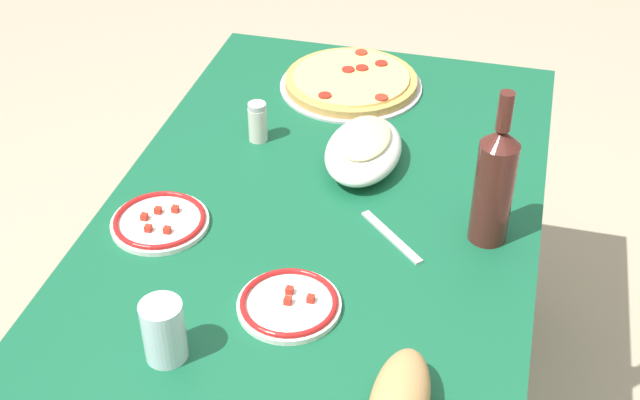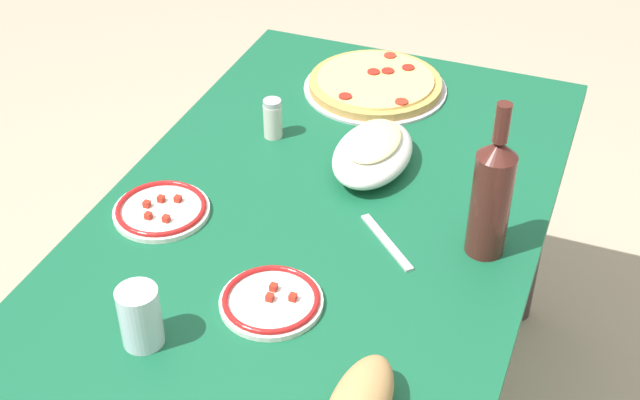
{
  "view_description": "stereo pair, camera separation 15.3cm",
  "coord_description": "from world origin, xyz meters",
  "px_view_note": "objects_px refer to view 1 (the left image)",
  "views": [
    {
      "loc": [
        -1.26,
        -0.32,
        1.71
      ],
      "look_at": [
        0.0,
        0.0,
        0.73
      ],
      "focal_mm": 48.91,
      "sensor_mm": 36.0,
      "label": 1
    },
    {
      "loc": [
        -1.21,
        -0.47,
        1.71
      ],
      "look_at": [
        0.0,
        0.0,
        0.73
      ],
      "focal_mm": 48.91,
      "sensor_mm": 36.0,
      "label": 2
    }
  ],
  "objects_px": {
    "wine_bottle": "(494,183)",
    "side_plate_far": "(289,304)",
    "side_plate_near": "(160,221)",
    "spice_shaker": "(258,122)",
    "baked_pasta_dish": "(364,148)",
    "dining_table": "(320,259)",
    "pepperoni_pizza": "(351,82)",
    "water_glass": "(164,331)"
  },
  "relations": [
    {
      "from": "baked_pasta_dish",
      "to": "spice_shaker",
      "type": "xyz_separation_m",
      "value": [
        0.04,
        0.23,
        0.0
      ]
    },
    {
      "from": "pepperoni_pizza",
      "to": "spice_shaker",
      "type": "xyz_separation_m",
      "value": [
        -0.27,
        0.14,
        0.03
      ]
    },
    {
      "from": "water_glass",
      "to": "side_plate_far",
      "type": "relative_size",
      "value": 0.61
    },
    {
      "from": "baked_pasta_dish",
      "to": "side_plate_near",
      "type": "height_order",
      "value": "baked_pasta_dish"
    },
    {
      "from": "wine_bottle",
      "to": "spice_shaker",
      "type": "bearing_deg",
      "value": 67.52
    },
    {
      "from": "pepperoni_pizza",
      "to": "side_plate_far",
      "type": "height_order",
      "value": "pepperoni_pizza"
    },
    {
      "from": "dining_table",
      "to": "baked_pasta_dish",
      "type": "bearing_deg",
      "value": -14.38
    },
    {
      "from": "dining_table",
      "to": "side_plate_near",
      "type": "distance_m",
      "value": 0.32
    },
    {
      "from": "water_glass",
      "to": "side_plate_far",
      "type": "bearing_deg",
      "value": -46.21
    },
    {
      "from": "wine_bottle",
      "to": "side_plate_near",
      "type": "bearing_deg",
      "value": 101.12
    },
    {
      "from": "pepperoni_pizza",
      "to": "wine_bottle",
      "type": "relative_size",
      "value": 1.1
    },
    {
      "from": "pepperoni_pizza",
      "to": "side_plate_near",
      "type": "distance_m",
      "value": 0.63
    },
    {
      "from": "baked_pasta_dish",
      "to": "side_plate_far",
      "type": "distance_m",
      "value": 0.44
    },
    {
      "from": "baked_pasta_dish",
      "to": "side_plate_near",
      "type": "relative_size",
      "value": 1.32
    },
    {
      "from": "water_glass",
      "to": "side_plate_far",
      "type": "distance_m",
      "value": 0.22
    },
    {
      "from": "baked_pasta_dish",
      "to": "wine_bottle",
      "type": "relative_size",
      "value": 0.8
    },
    {
      "from": "water_glass",
      "to": "side_plate_far",
      "type": "height_order",
      "value": "water_glass"
    },
    {
      "from": "side_plate_near",
      "to": "side_plate_far",
      "type": "xyz_separation_m",
      "value": [
        -0.15,
        -0.29,
        -0.0
      ]
    },
    {
      "from": "side_plate_far",
      "to": "spice_shaker",
      "type": "bearing_deg",
      "value": 23.3
    },
    {
      "from": "baked_pasta_dish",
      "to": "water_glass",
      "type": "height_order",
      "value": "water_glass"
    },
    {
      "from": "water_glass",
      "to": "spice_shaker",
      "type": "relative_size",
      "value": 1.22
    },
    {
      "from": "baked_pasta_dish",
      "to": "spice_shaker",
      "type": "distance_m",
      "value": 0.24
    },
    {
      "from": "dining_table",
      "to": "side_plate_near",
      "type": "bearing_deg",
      "value": 111.59
    },
    {
      "from": "baked_pasta_dish",
      "to": "side_plate_near",
      "type": "xyz_separation_m",
      "value": [
        -0.29,
        0.32,
        -0.03
      ]
    },
    {
      "from": "pepperoni_pizza",
      "to": "baked_pasta_dish",
      "type": "xyz_separation_m",
      "value": [
        -0.3,
        -0.09,
        0.03
      ]
    },
    {
      "from": "water_glass",
      "to": "side_plate_near",
      "type": "distance_m",
      "value": 0.33
    },
    {
      "from": "side_plate_far",
      "to": "spice_shaker",
      "type": "xyz_separation_m",
      "value": [
        0.47,
        0.2,
        0.03
      ]
    },
    {
      "from": "side_plate_far",
      "to": "side_plate_near",
      "type": "bearing_deg",
      "value": 62.72
    },
    {
      "from": "baked_pasta_dish",
      "to": "water_glass",
      "type": "xyz_separation_m",
      "value": [
        -0.58,
        0.19,
        0.01
      ]
    },
    {
      "from": "baked_pasta_dish",
      "to": "side_plate_far",
      "type": "relative_size",
      "value": 1.38
    },
    {
      "from": "dining_table",
      "to": "water_glass",
      "type": "height_order",
      "value": "water_glass"
    },
    {
      "from": "spice_shaker",
      "to": "side_plate_near",
      "type": "bearing_deg",
      "value": 164.78
    },
    {
      "from": "spice_shaker",
      "to": "side_plate_far",
      "type": "bearing_deg",
      "value": -156.7
    },
    {
      "from": "pepperoni_pizza",
      "to": "side_plate_far",
      "type": "distance_m",
      "value": 0.74
    },
    {
      "from": "wine_bottle",
      "to": "side_plate_far",
      "type": "height_order",
      "value": "wine_bottle"
    },
    {
      "from": "side_plate_near",
      "to": "spice_shaker",
      "type": "height_order",
      "value": "spice_shaker"
    },
    {
      "from": "wine_bottle",
      "to": "side_plate_far",
      "type": "xyz_separation_m",
      "value": [
        -0.27,
        0.3,
        -0.11
      ]
    },
    {
      "from": "pepperoni_pizza",
      "to": "side_plate_near",
      "type": "height_order",
      "value": "pepperoni_pizza"
    },
    {
      "from": "side_plate_near",
      "to": "spice_shaker",
      "type": "bearing_deg",
      "value": -15.22
    },
    {
      "from": "wine_bottle",
      "to": "side_plate_near",
      "type": "distance_m",
      "value": 0.61
    },
    {
      "from": "water_glass",
      "to": "side_plate_near",
      "type": "xyz_separation_m",
      "value": [
        0.3,
        0.14,
        -0.04
      ]
    },
    {
      "from": "dining_table",
      "to": "pepperoni_pizza",
      "type": "bearing_deg",
      "value": 5.84
    }
  ]
}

